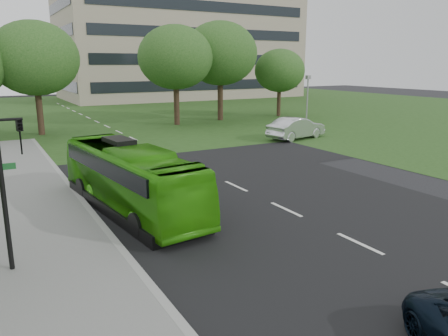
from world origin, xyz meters
name	(u,v)px	position (x,y,z in m)	size (l,w,h in m)	color
ground	(319,225)	(0.00, 0.00, 0.00)	(160.00, 160.00, 0.00)	black
street_surfaces	(126,137)	(-0.38, 22.75, 0.03)	(120.00, 120.00, 0.15)	black
office_building	(180,25)	(21.96, 61.96, 12.50)	(40.10, 20.10, 25.00)	tan
tree_park_b	(35,58)	(-6.08, 27.74, 6.25)	(7.07, 7.07, 9.27)	black
tree_park_c	(175,57)	(6.34, 27.89, 6.41)	(7.12, 7.12, 9.45)	black
tree_park_d	(220,54)	(11.82, 29.03, 6.85)	(7.65, 7.65, 10.12)	black
tree_park_e	(280,71)	(19.38, 28.94, 5.08)	(5.61, 5.61, 7.48)	black
bus	(130,178)	(-5.50, 5.17, 1.32)	(2.22, 9.49, 2.64)	#38A411
sedan	(296,128)	(11.33, 15.63, 0.86)	(1.82, 5.23, 1.72)	silver
traffic_light	(7,176)	(-10.06, 1.36, 2.86)	(0.78, 0.23, 4.87)	black
camera_pole	(307,94)	(16.00, 20.00, 3.10)	(0.41, 0.35, 4.81)	gray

